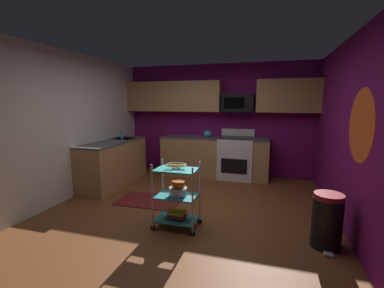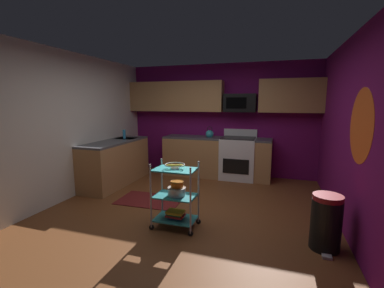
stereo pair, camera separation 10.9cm
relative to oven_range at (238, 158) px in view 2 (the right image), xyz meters
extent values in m
cube|color=brown|center=(-0.50, -2.10, -0.50)|extent=(4.40, 4.80, 0.04)
cube|color=#6B1156|center=(-0.50, 0.33, 0.82)|extent=(4.52, 0.06, 2.60)
cube|color=silver|center=(-2.73, -2.10, 0.82)|extent=(0.06, 4.80, 2.60)
cube|color=#6B1156|center=(1.73, -2.10, 0.82)|extent=(0.06, 4.80, 2.60)
cylinder|color=#E5591E|center=(1.70, -2.45, 0.97)|extent=(0.00, 0.86, 0.86)
cube|color=#B27F4C|center=(-0.50, 0.00, -0.04)|extent=(2.45, 0.60, 0.88)
cube|color=#4C4C51|center=(-0.50, 0.00, 0.42)|extent=(2.45, 0.60, 0.04)
cube|color=#B27F4C|center=(-2.40, -1.19, -0.04)|extent=(0.60, 1.77, 0.88)
cube|color=#4C4C51|center=(-2.40, -1.19, 0.42)|extent=(0.60, 1.77, 0.04)
cube|color=#B7BABC|center=(-2.40, -0.75, 0.36)|extent=(0.44, 0.36, 0.16)
cube|color=white|center=(0.00, 0.00, -0.02)|extent=(0.76, 0.64, 0.92)
cube|color=black|center=(0.00, -0.33, -0.13)|extent=(0.56, 0.01, 0.32)
cube|color=white|center=(0.00, 0.29, 0.53)|extent=(0.76, 0.06, 0.18)
cube|color=black|center=(0.00, 0.00, 0.45)|extent=(0.72, 0.60, 0.02)
cube|color=#B27F4C|center=(-1.55, 0.13, 1.37)|extent=(2.30, 0.33, 0.70)
cube|color=#B27F4C|center=(1.05, 0.13, 1.37)|extent=(1.30, 0.33, 0.70)
cube|color=black|center=(0.00, 0.11, 1.22)|extent=(0.70, 0.38, 0.40)
cube|color=black|center=(-0.06, -0.09, 1.22)|extent=(0.44, 0.01, 0.24)
cylinder|color=silver|center=(-0.76, -2.83, 0.00)|extent=(0.02, 0.02, 0.88)
cylinder|color=black|center=(-0.76, -2.83, -0.44)|extent=(0.07, 0.02, 0.07)
cylinder|color=silver|center=(-0.20, -2.83, 0.00)|extent=(0.02, 0.02, 0.88)
cylinder|color=black|center=(-0.20, -2.83, -0.44)|extent=(0.07, 0.02, 0.07)
cylinder|color=silver|center=(-0.76, -2.47, 0.00)|extent=(0.02, 0.02, 0.88)
cylinder|color=black|center=(-0.76, -2.47, -0.44)|extent=(0.07, 0.02, 0.07)
cylinder|color=silver|center=(-0.20, -2.47, 0.00)|extent=(0.02, 0.02, 0.88)
cylinder|color=black|center=(-0.20, -2.47, -0.44)|extent=(0.07, 0.02, 0.07)
cube|color=teal|center=(-0.48, -2.65, -0.36)|extent=(0.56, 0.37, 0.02)
cube|color=teal|center=(-0.48, -2.65, -0.03)|extent=(0.56, 0.37, 0.02)
cube|color=teal|center=(-0.48, -2.65, 0.34)|extent=(0.56, 0.37, 0.02)
torus|color=silver|center=(-0.48, -2.65, 0.41)|extent=(0.27, 0.27, 0.01)
cylinder|color=silver|center=(-0.48, -2.65, 0.36)|extent=(0.12, 0.12, 0.02)
ellipsoid|color=yellow|center=(-0.43, -2.63, 0.40)|extent=(0.17, 0.09, 0.04)
ellipsoid|color=yellow|center=(-0.53, -2.66, 0.40)|extent=(0.17, 0.09, 0.04)
cylinder|color=silver|center=(-0.46, -2.65, 0.04)|extent=(0.24, 0.24, 0.11)
torus|color=silver|center=(-0.46, -2.65, 0.09)|extent=(0.25, 0.25, 0.01)
cylinder|color=orange|center=(-0.46, -2.63, 0.13)|extent=(0.17, 0.17, 0.08)
torus|color=orange|center=(-0.46, -2.63, 0.17)|extent=(0.18, 0.18, 0.01)
cube|color=#1E4C8C|center=(-0.48, -2.65, -0.34)|extent=(0.20, 0.15, 0.03)
cube|color=#B22626|center=(-0.48, -2.65, -0.31)|extent=(0.25, 0.19, 0.03)
cube|color=#26723F|center=(-0.48, -2.65, -0.29)|extent=(0.20, 0.16, 0.02)
cube|color=gold|center=(-0.48, -2.65, -0.26)|extent=(0.24, 0.17, 0.03)
sphere|color=teal|center=(-0.67, 0.00, 0.51)|extent=(0.18, 0.18, 0.18)
sphere|color=black|center=(-0.67, 0.00, 0.60)|extent=(0.03, 0.03, 0.03)
cone|color=teal|center=(-0.59, 0.00, 0.53)|extent=(0.09, 0.04, 0.06)
torus|color=black|center=(-0.67, 0.00, 0.63)|extent=(0.12, 0.01, 0.12)
cylinder|color=#2D8CBF|center=(-2.39, -0.84, 0.54)|extent=(0.06, 0.06, 0.20)
cylinder|color=black|center=(1.40, -2.61, -0.18)|extent=(0.34, 0.34, 0.60)
cylinder|color=maroon|center=(1.40, -2.61, 0.15)|extent=(0.33, 0.33, 0.06)
cube|color=#B2B2B7|center=(1.40, -2.82, -0.46)|extent=(0.10, 0.08, 0.03)
cube|color=maroon|center=(-1.27, -1.86, -0.47)|extent=(1.12, 0.74, 0.01)
camera|label=1|loc=(0.69, -5.87, 1.24)|focal=24.52mm
camera|label=2|loc=(0.79, -5.83, 1.24)|focal=24.52mm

